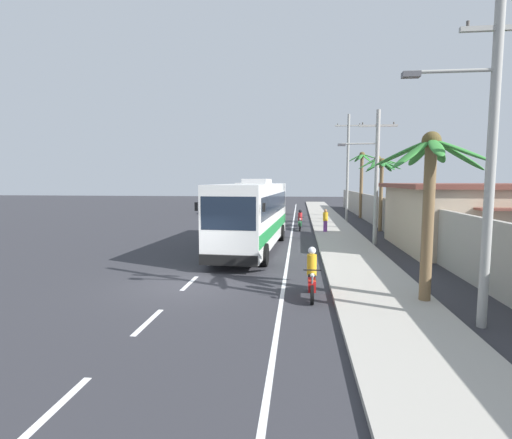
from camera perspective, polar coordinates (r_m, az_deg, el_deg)
ground_plane at (r=14.81m, az=-9.95°, el=-9.41°), size 160.00×160.00×0.00m
sidewalk_kerb at (r=24.16m, az=12.83°, el=-3.39°), size 3.20×90.00×0.14m
lane_markings at (r=28.77m, az=2.68°, el=-1.93°), size 3.69×71.00×0.01m
boundary_wall at (r=28.58m, az=19.58°, el=0.24°), size 0.24×60.00×2.53m
coach_bus_foreground at (r=21.46m, az=-0.43°, el=0.95°), size 3.42×11.81×3.95m
coach_bus_far_lane at (r=47.59m, az=-0.90°, el=3.54°), size 3.36×11.87×3.87m
motorcycle_beside_bus at (r=13.02m, az=8.21°, el=-8.42°), size 0.56×1.96×1.67m
motorcycle_trailing at (r=30.52m, az=6.51°, el=-0.30°), size 0.56×1.96×1.59m
pedestrian_near_kerb at (r=28.66m, az=10.19°, el=-0.05°), size 0.36×0.36×1.64m
utility_pole_nearest at (r=11.56m, az=31.13°, el=10.31°), size 3.18×0.24×9.40m
utility_pole_mid at (r=24.29m, az=17.14°, el=6.61°), size 3.43×0.24×8.00m
utility_pole_far at (r=37.54m, az=13.36°, el=7.72°), size 2.52×0.24×9.98m
palm_nearest at (r=34.15m, az=17.46°, el=6.65°), size 3.40×3.26×5.95m
palm_second at (r=12.92m, az=24.26°, el=4.80°), size 3.22×3.51×5.32m
palm_third at (r=41.39m, az=15.32°, el=6.58°), size 2.92×2.81×6.78m
palm_fourth at (r=30.83m, az=18.04°, el=5.96°), size 2.75×2.95×5.53m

